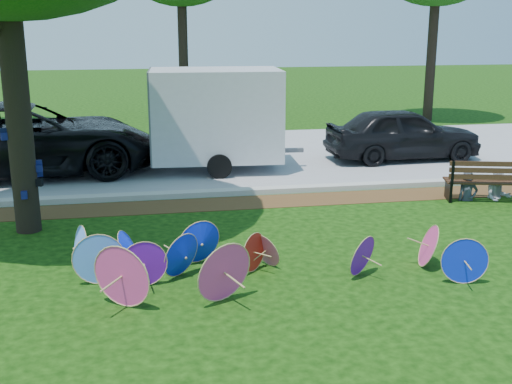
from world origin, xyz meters
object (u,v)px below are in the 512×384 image
black_van (25,139)px  cargo_trailer (216,114)px  park_bench (485,180)px  person_left (470,172)px  parasol_pile (215,258)px  dark_pickup (403,134)px  person_right (500,171)px

black_van → cargo_trailer: bearing=-99.7°
park_bench → person_left: (-0.35, 0.05, 0.17)m
parasol_pile → dark_pickup: size_ratio=1.45×
park_bench → person_left: size_ratio=1.39×
dark_pickup → park_bench: dark_pickup is taller
cargo_trailer → person_right: 6.84m
person_left → person_right: size_ratio=1.02×
parasol_pile → black_van: (-3.76, 7.54, 0.52)m
person_left → cargo_trailer: bearing=143.8°
person_left → person_right: (0.70, 0.00, -0.01)m
cargo_trailer → person_right: bearing=-31.6°
parasol_pile → person_right: size_ratio=5.05×
cargo_trailer → person_left: 6.28m
parasol_pile → cargo_trailer: (0.91, 7.31, 1.05)m
person_left → dark_pickup: bearing=88.7°
black_van → park_bench: (9.89, -4.17, -0.45)m
cargo_trailer → parasol_pile: bearing=-93.8°
parasol_pile → cargo_trailer: size_ratio=1.91×
black_van → person_left: black_van is taller
black_van → person_left: (9.54, -4.12, -0.28)m
cargo_trailer → person_right: cargo_trailer is taller
parasol_pile → person_right: 7.33m
black_van → person_right: bearing=-118.7°
person_right → black_van: bearing=168.3°
park_bench → parasol_pile: bearing=-136.5°
parasol_pile → person_right: bearing=27.9°
cargo_trailer → park_bench: (5.22, -3.93, -0.97)m
park_bench → person_right: size_ratio=1.41×
parasol_pile → person_left: person_left is taller
parasol_pile → black_van: 8.44m
dark_pickup → person_right: 4.22m
black_van → park_bench: size_ratio=3.78×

